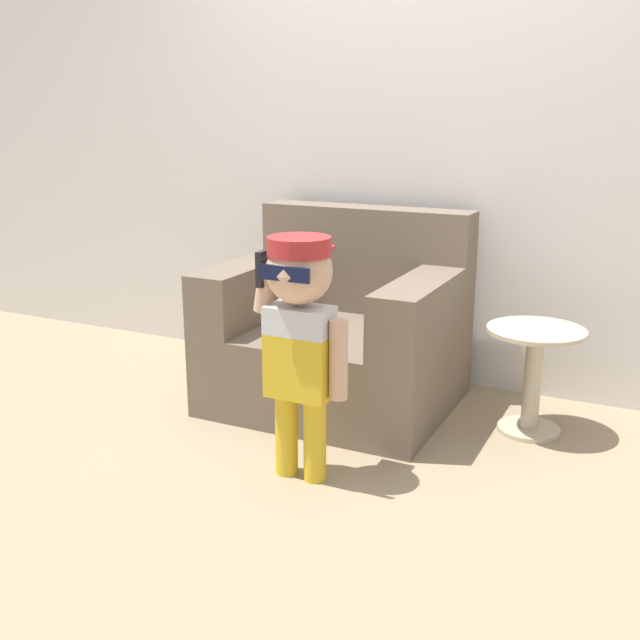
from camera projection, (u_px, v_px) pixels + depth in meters
name	position (u px, v px, depth m)	size (l,w,h in m)	color
ground_plane	(358.00, 421.00, 3.38)	(10.00, 10.00, 0.00)	#998466
wall_back	(420.00, 122.00, 3.64)	(10.00, 0.05, 2.60)	silver
armchair	(340.00, 335.00, 3.55)	(1.07, 0.90, 0.90)	#6B5B4C
person_child	(300.00, 321.00, 2.71)	(0.38, 0.28, 0.93)	gold
side_table	(533.00, 370.00, 3.20)	(0.41, 0.41, 0.47)	beige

